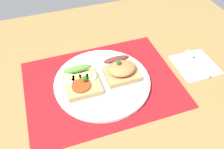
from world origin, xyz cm
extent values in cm
cube|color=olive|center=(0.00, 0.00, -1.60)|extent=(120.00, 90.00, 3.20)
cube|color=maroon|center=(0.00, 0.00, 0.15)|extent=(43.82, 33.09, 0.30)
cylinder|color=white|center=(0.00, 0.00, 0.86)|extent=(27.67, 27.67, 1.11)
cube|color=tan|center=(-5.95, -0.71, 2.29)|extent=(9.47, 9.03, 1.75)
cylinder|color=red|center=(-6.46, -1.84, 3.46)|extent=(5.09, 5.09, 0.60)
ellipsoid|color=#4E8A31|center=(-5.95, 4.21, 4.06)|extent=(8.33, 2.20, 1.80)
sphere|color=#1E5919|center=(-5.08, -0.71, 4.56)|extent=(1.60, 1.60, 1.60)
cylinder|color=white|center=(-8.79, 1.67, 3.41)|extent=(3.16, 3.16, 0.50)
cylinder|color=yellow|center=(-8.79, 1.67, 3.74)|extent=(1.42, 1.42, 0.16)
cylinder|color=white|center=(-6.89, 1.20, 3.41)|extent=(3.16, 3.16, 0.50)
cylinder|color=yellow|center=(-6.89, 1.20, 3.74)|extent=(1.42, 1.42, 0.16)
cylinder|color=white|center=(-5.00, 1.01, 3.41)|extent=(3.16, 3.16, 0.50)
cylinder|color=yellow|center=(-5.00, 1.01, 3.74)|extent=(1.42, 1.42, 0.16)
cylinder|color=white|center=(-3.10, 0.58, 3.41)|extent=(3.16, 3.16, 0.50)
cylinder|color=yellow|center=(-3.10, 0.58, 3.74)|extent=(1.42, 1.42, 0.16)
cube|color=#A8824E|center=(5.95, 0.04, 2.28)|extent=(9.66, 8.09, 1.74)
ellipsoid|color=orange|center=(5.89, -0.01, 4.43)|extent=(7.92, 6.47, 2.56)
ellipsoid|color=#532621|center=(5.95, 4.48, 4.05)|extent=(8.21, 2.20, 1.80)
sphere|color=#1E5919|center=(5.15, 0.64, 6.41)|extent=(1.40, 1.40, 1.40)
cube|color=white|center=(30.12, -1.84, 0.30)|extent=(12.10, 12.29, 0.60)
cube|color=#B7B7BC|center=(31.07, -3.66, 0.76)|extent=(0.80, 9.14, 0.32)
cube|color=#B7B7BC|center=(31.07, 1.11, 0.76)|extent=(1.50, 1.20, 0.32)
cube|color=#B7B7BC|center=(30.42, 3.11, 0.76)|extent=(0.32, 2.80, 0.32)
cube|color=#B7B7BC|center=(31.07, 3.11, 0.76)|extent=(0.32, 2.80, 0.32)
cube|color=#B7B7BC|center=(31.72, 3.11, 0.76)|extent=(0.32, 2.80, 0.32)
camera|label=1|loc=(-12.56, -45.50, 51.30)|focal=38.26mm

